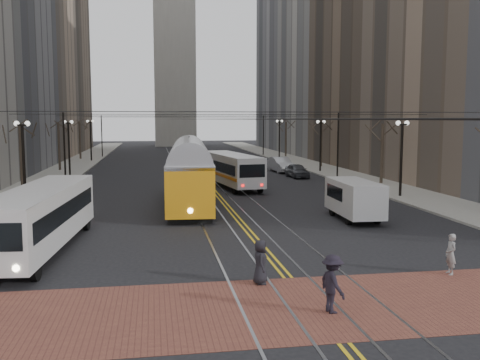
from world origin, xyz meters
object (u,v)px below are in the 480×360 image
object	(u,v)px
rear_bus	(231,171)
cargo_van	(354,200)
sedan_silver	(281,165)
sedan_grey	(297,171)
pedestrian_d	(333,284)
pedestrian_b	(451,254)
pedestrian_a	(260,262)
streetcar	(190,180)
transit_bus	(41,220)

from	to	relation	value
rear_bus	cargo_van	bearing A→B (deg)	-81.65
sedan_silver	sedan_grey	bearing A→B (deg)	-92.81
cargo_van	rear_bus	bearing A→B (deg)	108.37
cargo_van	pedestrian_d	xyz separation A→B (m)	(-6.38, -14.63, -0.24)
rear_bus	pedestrian_d	world-z (taller)	rear_bus
pedestrian_d	pedestrian_b	bearing A→B (deg)	-73.94
sedan_grey	pedestrian_a	xyz separation A→B (m)	(-10.83, -34.58, 0.11)
streetcar	pedestrian_a	bearing A→B (deg)	-82.28
sedan_grey	rear_bus	bearing A→B (deg)	-142.81
rear_bus	sedan_silver	distance (m)	14.68
sedan_grey	sedan_silver	bearing A→B (deg)	89.53
transit_bus	sedan_silver	xyz separation A→B (m)	(19.39, 34.06, -0.60)
rear_bus	cargo_van	xyz separation A→B (m)	(5.03, -16.42, -0.30)
pedestrian_d	rear_bus	bearing A→B (deg)	-15.12
pedestrian_b	pedestrian_d	xyz separation A→B (m)	(-5.89, -3.22, 0.12)
cargo_van	sedan_silver	xyz separation A→B (m)	(2.50, 29.01, -0.32)
pedestrian_b	streetcar	bearing A→B (deg)	-151.55
rear_bus	cargo_van	distance (m)	17.18
pedestrian_b	pedestrian_d	bearing A→B (deg)	-58.33
cargo_van	pedestrian_a	world-z (taller)	cargo_van
streetcar	pedestrian_b	distance (m)	20.57
cargo_van	pedestrian_a	xyz separation A→B (m)	(-8.01, -11.41, -0.34)
streetcar	pedestrian_b	bearing A→B (deg)	-60.87
cargo_van	pedestrian_d	distance (m)	15.96
sedan_silver	pedestrian_b	size ratio (longest dim) A/B	3.23
sedan_grey	pedestrian_b	size ratio (longest dim) A/B	2.64
pedestrian_b	rear_bus	bearing A→B (deg)	-167.76
streetcar	sedan_silver	xyz separation A→B (m)	(11.83, 21.87, -0.95)
pedestrian_d	sedan_silver	bearing A→B (deg)	-24.13
pedestrian_b	pedestrian_d	world-z (taller)	pedestrian_d
transit_bus	pedestrian_a	size ratio (longest dim) A/B	7.12
rear_bus	pedestrian_b	bearing A→B (deg)	-89.42
streetcar	rear_bus	size ratio (longest dim) A/B	1.35
sedan_grey	cargo_van	bearing A→B (deg)	-100.46
rear_bus	pedestrian_a	world-z (taller)	rear_bus
sedan_grey	pedestrian_b	world-z (taller)	pedestrian_b
sedan_grey	sedan_silver	world-z (taller)	sedan_silver
sedan_grey	pedestrian_a	distance (m)	36.23
transit_bus	pedestrian_a	bearing A→B (deg)	-30.87
streetcar	sedan_silver	size ratio (longest dim) A/B	2.96
transit_bus	pedestrian_a	xyz separation A→B (m)	(8.87, -6.36, -0.62)
sedan_silver	pedestrian_d	distance (m)	44.53
transit_bus	cargo_van	xyz separation A→B (m)	(16.88, 5.05, -0.28)
pedestrian_a	pedestrian_b	world-z (taller)	pedestrian_a
streetcar	sedan_silver	distance (m)	24.88
cargo_van	sedan_silver	world-z (taller)	cargo_van
rear_bus	pedestrian_b	world-z (taller)	rear_bus
sedan_grey	transit_bus	bearing A→B (deg)	-128.44
streetcar	sedan_grey	bearing A→B (deg)	56.52
rear_bus	pedestrian_b	xyz separation A→B (m)	(4.53, -27.83, -0.67)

